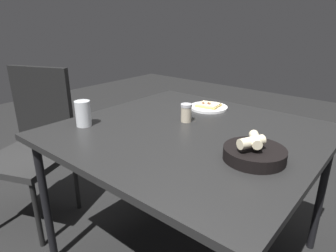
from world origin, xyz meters
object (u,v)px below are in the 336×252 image
(dining_table, at_px, (189,140))
(bread_basket, at_px, (254,153))
(beer_glass, at_px, (83,115))
(chair_near, at_px, (35,138))
(pizza_plate, at_px, (208,107))
(pepper_shaker, at_px, (186,114))

(dining_table, relative_size, bread_basket, 5.03)
(beer_glass, distance_m, chair_near, 0.59)
(pizza_plate, bearing_deg, bread_basket, -132.59)
(pepper_shaker, xyz_separation_m, chair_near, (-0.40, 0.88, -0.24))
(bread_basket, distance_m, beer_glass, 0.83)
(chair_near, bearing_deg, pizza_plate, -51.72)
(pizza_plate, height_order, beer_glass, beer_glass)
(pizza_plate, relative_size, beer_glass, 1.77)
(bread_basket, xyz_separation_m, beer_glass, (-0.19, 0.81, 0.03))
(dining_table, bearing_deg, pepper_shaker, 43.76)
(dining_table, distance_m, chair_near, 1.02)
(dining_table, xyz_separation_m, pepper_shaker, (0.09, 0.08, 0.10))
(pepper_shaker, bearing_deg, chair_near, 114.24)
(chair_near, bearing_deg, beer_glass, -87.72)
(dining_table, height_order, chair_near, chair_near)
(beer_glass, height_order, chair_near, chair_near)
(dining_table, xyz_separation_m, bread_basket, (-0.10, -0.37, 0.08))
(beer_glass, xyz_separation_m, pepper_shaker, (0.37, -0.35, -0.01))
(pizza_plate, distance_m, beer_glass, 0.72)
(dining_table, distance_m, bread_basket, 0.39)
(pizza_plate, relative_size, pepper_shaker, 2.38)
(beer_glass, bearing_deg, dining_table, -56.50)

